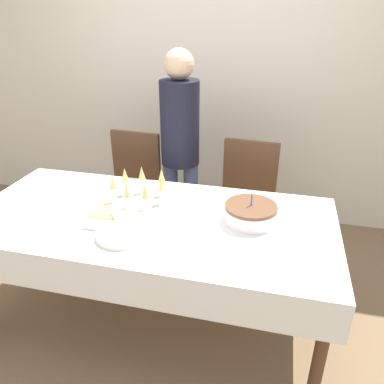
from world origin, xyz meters
name	(u,v)px	position (x,y,z in m)	size (l,w,h in m)	color
ground_plane	(155,321)	(0.00, 0.00, 0.00)	(12.00, 12.00, 0.00)	brown
wall_back	(209,67)	(0.00, 1.59, 1.35)	(8.00, 0.05, 2.70)	silver
dining_table	(150,232)	(0.00, 0.00, 0.67)	(2.01, 0.93, 0.77)	white
dining_chair_far_left	(132,189)	(-0.44, 0.79, 0.52)	(0.45, 0.45, 0.95)	#51331E
dining_chair_far_right	(245,201)	(0.45, 0.79, 0.52)	(0.46, 0.46, 0.95)	#51331E
birthday_cake	(251,213)	(0.54, 0.08, 0.82)	(0.28, 0.28, 0.17)	white
champagne_tray	(139,190)	(-0.11, 0.15, 0.85)	(0.38, 0.38, 0.18)	silver
plate_stack_main	(121,234)	(-0.07, -0.23, 0.79)	(0.24, 0.24, 0.03)	silver
plate_stack_dessert	(128,213)	(-0.12, -0.01, 0.79)	(0.18, 0.18, 0.03)	silver
cake_knife	(244,247)	(0.54, -0.18, 0.77)	(0.30, 0.07, 0.00)	silver
fork_pile	(99,227)	(-0.21, -0.18, 0.78)	(0.17, 0.07, 0.02)	silver
napkin_pile	(106,211)	(-0.25, -0.01, 0.78)	(0.15, 0.15, 0.01)	#E0D166
person_standing	(180,140)	(-0.05, 0.84, 0.94)	(0.28, 0.28, 1.57)	#3F4C72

